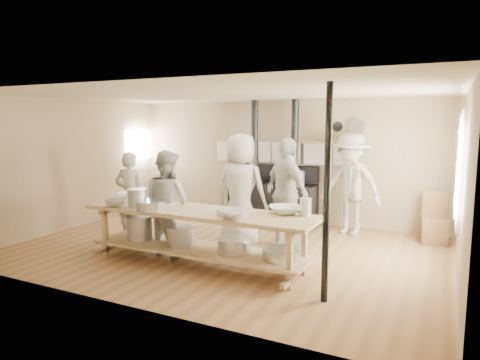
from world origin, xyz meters
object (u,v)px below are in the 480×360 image
object	(u,v)px
stove	(273,199)
cook_center	(241,190)
cook_far_left	(131,196)
cook_left	(167,203)
roasting_pan	(232,214)
cook_right	(287,193)
prep_table	(198,232)
chair	(435,228)
cook_by_window	(351,184)

from	to	relation	value
stove	cook_center	bearing A→B (deg)	-87.20
cook_far_left	cook_center	size ratio (longest dim) A/B	0.83
cook_far_left	cook_center	distance (m)	2.03
cook_left	roasting_pan	bearing A→B (deg)	174.20
stove	cook_right	world-z (taller)	stove
cook_far_left	cook_left	xyz separation A→B (m)	(1.13, -0.44, 0.04)
stove	cook_far_left	distance (m)	2.99
prep_table	roasting_pan	bearing A→B (deg)	-15.01
cook_far_left	cook_left	size ratio (longest dim) A/B	0.95
chair	roasting_pan	bearing A→B (deg)	-135.61
prep_table	chair	size ratio (longest dim) A/B	3.95
cook_far_left	chair	distance (m)	5.48
stove	cook_by_window	world-z (taller)	stove
cook_right	cook_by_window	size ratio (longest dim) A/B	0.97
prep_table	cook_by_window	world-z (taller)	cook_by_window
cook_far_left	cook_left	distance (m)	1.21
cook_by_window	roasting_pan	bearing A→B (deg)	-90.29
stove	cook_left	size ratio (longest dim) A/B	1.53
prep_table	roasting_pan	xyz separation A→B (m)	(0.68, -0.18, 0.37)
roasting_pan	cook_left	bearing A→B (deg)	162.81
stove	prep_table	size ratio (longest dim) A/B	0.72
prep_table	cook_center	size ratio (longest dim) A/B	1.84
cook_left	cook_by_window	xyz separation A→B (m)	(2.38, 2.60, 0.12)
cook_far_left	chair	size ratio (longest dim) A/B	1.78
cook_center	roasting_pan	world-z (taller)	cook_center
cook_right	roasting_pan	distance (m)	1.73
prep_table	stove	bearing A→B (deg)	89.96
stove	prep_table	world-z (taller)	stove
prep_table	cook_right	distance (m)	1.81
prep_table	cook_left	xyz separation A→B (m)	(-0.72, 0.25, 0.33)
cook_left	cook_center	distance (m)	1.33
stove	roasting_pan	xyz separation A→B (m)	(0.68, -3.20, 0.37)
cook_far_left	stove	bearing A→B (deg)	-143.87
stove	cook_by_window	bearing A→B (deg)	-5.77
stove	cook_left	xyz separation A→B (m)	(-0.72, -2.77, 0.33)
stove	roasting_pan	bearing A→B (deg)	-78.02
cook_far_left	chair	bearing A→B (deg)	-171.87
prep_table	cook_far_left	xyz separation A→B (m)	(-1.85, 0.69, 0.29)
cook_by_window	chair	world-z (taller)	cook_by_window
stove	roasting_pan	size ratio (longest dim) A/B	6.75
cook_left	cook_by_window	world-z (taller)	cook_by_window
cook_right	chair	world-z (taller)	cook_right
cook_right	cook_far_left	bearing A→B (deg)	52.36
cook_by_window	cook_far_left	bearing A→B (deg)	-130.82
prep_table	cook_by_window	distance (m)	3.33
cook_far_left	cook_by_window	world-z (taller)	cook_by_window
cook_by_window	stove	bearing A→B (deg)	-168.20
stove	prep_table	distance (m)	3.02
stove	roasting_pan	world-z (taller)	stove
stove	cook_right	xyz separation A→B (m)	(0.85, -1.48, 0.42)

